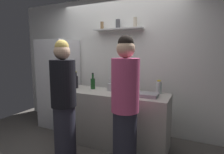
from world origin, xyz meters
TOP-DOWN VIEW (x-y plane):
  - back_wall_assembly at (0.00, 1.25)m, footprint 4.80×0.32m
  - refrigerator at (-1.22, 0.85)m, footprint 0.63×0.69m
  - counter at (0.15, 0.55)m, footprint 1.84×0.60m
  - baking_pan at (0.73, 0.49)m, footprint 0.34×0.24m
  - utensil_holder at (0.08, 0.64)m, footprint 0.11×0.11m
  - wine_bottle_dark_glass at (-0.58, 0.58)m, footprint 0.07×0.07m
  - wine_bottle_green_glass at (-0.27, 0.64)m, footprint 0.08×0.08m
  - water_bottle_plastic at (0.86, 0.75)m, footprint 0.09×0.09m
  - person_blonde at (-0.24, -0.18)m, footprint 0.34×0.34m
  - person_pink_top at (0.62, -0.07)m, footprint 0.34×0.34m

SIDE VIEW (x-z plane):
  - counter at x=0.15m, z-range 0.00..0.88m
  - person_blonde at x=-0.24m, z-range -0.01..1.69m
  - person_pink_top at x=0.62m, z-range 0.00..1.73m
  - refrigerator at x=-1.22m, z-range 0.00..1.78m
  - baking_pan at x=0.73m, z-range 0.88..0.93m
  - utensil_holder at x=0.08m, z-range 0.84..1.05m
  - water_bottle_plastic at x=0.86m, z-range 0.87..1.09m
  - wine_bottle_green_glass at x=-0.27m, z-range 0.84..1.13m
  - wine_bottle_dark_glass at x=-0.58m, z-range 0.85..1.16m
  - back_wall_assembly at x=0.00m, z-range 0.00..2.60m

